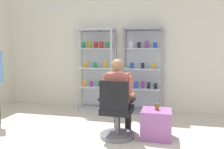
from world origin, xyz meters
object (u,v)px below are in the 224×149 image
tea_glass (157,107)px  office_chair (116,115)px  seated_shopkeeper (119,93)px  display_cabinet_right (143,70)px  display_cabinet_left (97,69)px  storage_crate (156,124)px

tea_glass → office_chair: bearing=-165.1°
office_chair → seated_shopkeeper: 0.36m
display_cabinet_right → office_chair: (-0.23, -1.74, -0.57)m
display_cabinet_left → tea_glass: display_cabinet_left is taller
display_cabinet_left → display_cabinet_right: (1.10, -0.00, -0.01)m
seated_shopkeeper → storage_crate: 0.78m
display_cabinet_left → seated_shopkeeper: display_cabinet_left is taller
display_cabinet_right → storage_crate: bearing=-76.0°
seated_shopkeeper → tea_glass: seated_shopkeeper is taller
office_chair → tea_glass: size_ratio=9.03×
display_cabinet_left → display_cabinet_right: 1.10m
display_cabinet_left → storage_crate: bearing=-46.4°
office_chair → tea_glass: bearing=14.9°
office_chair → display_cabinet_left: bearing=116.5°
display_cabinet_left → display_cabinet_right: same height
display_cabinet_left → office_chair: 2.03m
seated_shopkeeper → storage_crate: size_ratio=2.71×
seated_shopkeeper → tea_glass: size_ratio=12.13×
seated_shopkeeper → display_cabinet_left: bearing=119.0°
display_cabinet_left → tea_glass: bearing=-46.4°
display_cabinet_left → storage_crate: display_cabinet_left is taller
storage_crate → office_chair: bearing=-164.1°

